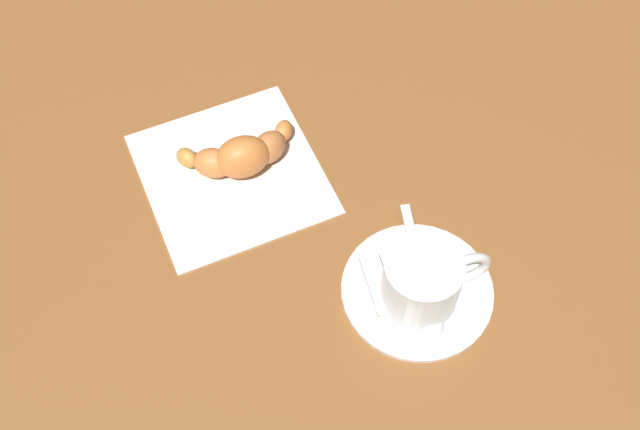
% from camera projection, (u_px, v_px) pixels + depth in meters
% --- Properties ---
extents(ground_plane, '(1.80, 1.80, 0.00)m').
position_uv_depth(ground_plane, '(327.00, 240.00, 0.74)').
color(ground_plane, brown).
extents(saucer, '(0.14, 0.14, 0.01)m').
position_uv_depth(saucer, '(417.00, 289.00, 0.71)').
color(saucer, silver).
rests_on(saucer, ground).
extents(espresso_cup, '(0.07, 0.09, 0.05)m').
position_uv_depth(espresso_cup, '(424.00, 280.00, 0.68)').
color(espresso_cup, silver).
rests_on(espresso_cup, saucer).
extents(teaspoon, '(0.12, 0.08, 0.01)m').
position_uv_depth(teaspoon, '(425.00, 290.00, 0.70)').
color(teaspoon, silver).
rests_on(teaspoon, saucer).
extents(sugar_packet, '(0.06, 0.04, 0.01)m').
position_uv_depth(sugar_packet, '(378.00, 285.00, 0.70)').
color(sugar_packet, white).
rests_on(sugar_packet, saucer).
extents(napkin, '(0.21, 0.21, 0.00)m').
position_uv_depth(napkin, '(231.00, 173.00, 0.78)').
color(napkin, white).
rests_on(napkin, ground).
extents(croissant, '(0.08, 0.12, 0.04)m').
position_uv_depth(croissant, '(241.00, 155.00, 0.76)').
color(croissant, '#C78A3C').
rests_on(croissant, napkin).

